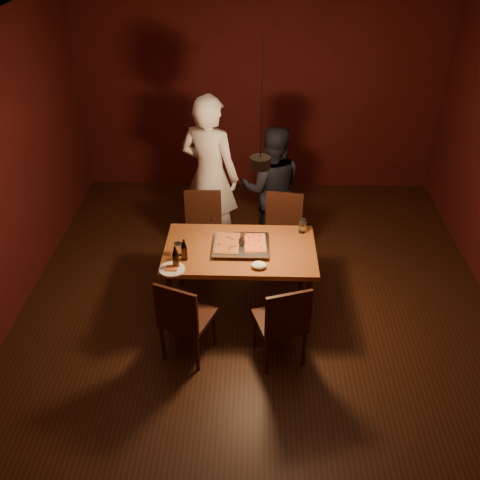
{
  "coord_description": "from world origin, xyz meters",
  "views": [
    {
      "loc": [
        -0.05,
        -4.23,
        3.72
      ],
      "look_at": [
        -0.18,
        0.15,
        0.85
      ],
      "focal_mm": 40.0,
      "sensor_mm": 36.0,
      "label": 1
    }
  ],
  "objects_px": {
    "chair_far_right": "(283,225)",
    "pizza_tray": "(241,246)",
    "chair_far_left": "(203,223)",
    "chair_near_right": "(284,318)",
    "diner_dark": "(271,188)",
    "chair_near_left": "(183,314)",
    "plate_slice": "(172,269)",
    "dining_table": "(240,255)",
    "diner_white": "(210,176)",
    "beer_bottle_b": "(184,250)",
    "beer_bottle_a": "(176,257)",
    "pendant_lamp": "(260,161)"
  },
  "relations": [
    {
      "from": "chair_far_left",
      "to": "chair_far_right",
      "type": "xyz_separation_m",
      "value": [
        0.91,
        -0.02,
        0.0
      ]
    },
    {
      "from": "beer_bottle_b",
      "to": "diner_dark",
      "type": "relative_size",
      "value": 0.15
    },
    {
      "from": "chair_near_right",
      "to": "diner_dark",
      "type": "xyz_separation_m",
      "value": [
        -0.08,
        2.03,
        0.23
      ]
    },
    {
      "from": "plate_slice",
      "to": "diner_white",
      "type": "relative_size",
      "value": 0.12
    },
    {
      "from": "pizza_tray",
      "to": "beer_bottle_b",
      "type": "relative_size",
      "value": 2.46
    },
    {
      "from": "beer_bottle_a",
      "to": "diner_white",
      "type": "relative_size",
      "value": 0.12
    },
    {
      "from": "beer_bottle_b",
      "to": "plate_slice",
      "type": "height_order",
      "value": "beer_bottle_b"
    },
    {
      "from": "dining_table",
      "to": "plate_slice",
      "type": "bearing_deg",
      "value": -148.75
    },
    {
      "from": "plate_slice",
      "to": "dining_table",
      "type": "bearing_deg",
      "value": 31.25
    },
    {
      "from": "chair_near_right",
      "to": "pendant_lamp",
      "type": "bearing_deg",
      "value": 92.13
    },
    {
      "from": "beer_bottle_b",
      "to": "diner_white",
      "type": "bearing_deg",
      "value": 84.05
    },
    {
      "from": "pizza_tray",
      "to": "diner_dark",
      "type": "height_order",
      "value": "diner_dark"
    },
    {
      "from": "chair_far_left",
      "to": "pizza_tray",
      "type": "distance_m",
      "value": 0.97
    },
    {
      "from": "chair_near_right",
      "to": "pendant_lamp",
      "type": "xyz_separation_m",
      "value": [
        -0.23,
        0.63,
        1.22
      ]
    },
    {
      "from": "chair_near_right",
      "to": "beer_bottle_b",
      "type": "distance_m",
      "value": 1.15
    },
    {
      "from": "pizza_tray",
      "to": "chair_far_right",
      "type": "bearing_deg",
      "value": 58.42
    },
    {
      "from": "dining_table",
      "to": "plate_slice",
      "type": "height_order",
      "value": "plate_slice"
    },
    {
      "from": "diner_white",
      "to": "pizza_tray",
      "type": "bearing_deg",
      "value": 131.22
    },
    {
      "from": "pizza_tray",
      "to": "beer_bottle_a",
      "type": "xyz_separation_m",
      "value": [
        -0.6,
        -0.35,
        0.09
      ]
    },
    {
      "from": "chair_far_left",
      "to": "chair_near_right",
      "type": "height_order",
      "value": "same"
    },
    {
      "from": "pendant_lamp",
      "to": "dining_table",
      "type": "bearing_deg",
      "value": 141.0
    },
    {
      "from": "chair_far_left",
      "to": "pizza_tray",
      "type": "relative_size",
      "value": 0.88
    },
    {
      "from": "diner_white",
      "to": "dining_table",
      "type": "bearing_deg",
      "value": 130.6
    },
    {
      "from": "chair_near_left",
      "to": "beer_bottle_b",
      "type": "height_order",
      "value": "beer_bottle_b"
    },
    {
      "from": "dining_table",
      "to": "chair_far_left",
      "type": "relative_size",
      "value": 3.09
    },
    {
      "from": "chair_far_left",
      "to": "beer_bottle_b",
      "type": "height_order",
      "value": "beer_bottle_b"
    },
    {
      "from": "pizza_tray",
      "to": "diner_dark",
      "type": "distance_m",
      "value": 1.28
    },
    {
      "from": "chair_far_right",
      "to": "chair_far_left",
      "type": "bearing_deg",
      "value": 6.91
    },
    {
      "from": "diner_dark",
      "to": "chair_far_left",
      "type": "bearing_deg",
      "value": 29.35
    },
    {
      "from": "chair_near_right",
      "to": "diner_dark",
      "type": "distance_m",
      "value": 2.04
    },
    {
      "from": "chair_far_left",
      "to": "diner_white",
      "type": "relative_size",
      "value": 0.25
    },
    {
      "from": "chair_near_right",
      "to": "plate_slice",
      "type": "relative_size",
      "value": 2.2
    },
    {
      "from": "dining_table",
      "to": "chair_far_left",
      "type": "xyz_separation_m",
      "value": [
        -0.45,
        0.83,
        -0.14
      ]
    },
    {
      "from": "dining_table",
      "to": "pizza_tray",
      "type": "xyz_separation_m",
      "value": [
        0.01,
        0.01,
        0.1
      ]
    },
    {
      "from": "chair_near_left",
      "to": "pendant_lamp",
      "type": "xyz_separation_m",
      "value": [
        0.67,
        0.61,
        1.22
      ]
    },
    {
      "from": "pizza_tray",
      "to": "beer_bottle_b",
      "type": "distance_m",
      "value": 0.58
    },
    {
      "from": "plate_slice",
      "to": "beer_bottle_b",
      "type": "bearing_deg",
      "value": 60.29
    },
    {
      "from": "chair_far_right",
      "to": "pizza_tray",
      "type": "xyz_separation_m",
      "value": [
        -0.45,
        -0.8,
        0.24
      ]
    },
    {
      "from": "chair_near_left",
      "to": "chair_near_right",
      "type": "height_order",
      "value": "same"
    },
    {
      "from": "chair_far_right",
      "to": "beer_bottle_b",
      "type": "distance_m",
      "value": 1.45
    },
    {
      "from": "plate_slice",
      "to": "diner_white",
      "type": "height_order",
      "value": "diner_white"
    },
    {
      "from": "chair_far_right",
      "to": "plate_slice",
      "type": "height_order",
      "value": "chair_far_right"
    },
    {
      "from": "chair_far_right",
      "to": "chair_near_right",
      "type": "height_order",
      "value": "same"
    },
    {
      "from": "chair_far_left",
      "to": "diner_dark",
      "type": "bearing_deg",
      "value": -153.6
    },
    {
      "from": "chair_near_right",
      "to": "diner_white",
      "type": "relative_size",
      "value": 0.27
    },
    {
      "from": "beer_bottle_b",
      "to": "chair_near_left",
      "type": "bearing_deg",
      "value": -86.47
    },
    {
      "from": "chair_near_right",
      "to": "beer_bottle_b",
      "type": "relative_size",
      "value": 2.37
    },
    {
      "from": "chair_near_left",
      "to": "pizza_tray",
      "type": "height_order",
      "value": "chair_near_left"
    },
    {
      "from": "chair_far_left",
      "to": "chair_near_right",
      "type": "bearing_deg",
      "value": 116.54
    },
    {
      "from": "dining_table",
      "to": "beer_bottle_a",
      "type": "xyz_separation_m",
      "value": [
        -0.59,
        -0.34,
        0.19
      ]
    }
  ]
}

